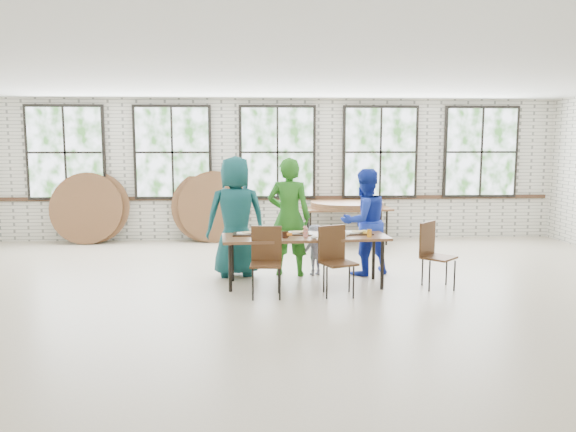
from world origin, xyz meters
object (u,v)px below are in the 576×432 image
chair_near_right (335,254)px  storage_table (347,210)px  chair_near_left (266,255)px  dining_table (305,239)px

chair_near_right → storage_table: bearing=55.8°
chair_near_left → chair_near_right: 0.95m
dining_table → storage_table: (1.15, 3.38, -0.00)m
chair_near_left → chair_near_right: size_ratio=1.00×
chair_near_left → storage_table: chair_near_left is taller
chair_near_right → storage_table: 3.95m
dining_table → chair_near_right: (0.37, -0.49, -0.13)m
dining_table → chair_near_left: bearing=-142.9°
chair_near_left → dining_table: bearing=44.8°
dining_table → storage_table: size_ratio=1.32×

